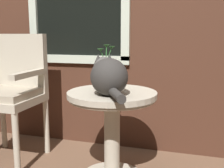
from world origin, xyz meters
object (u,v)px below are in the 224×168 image
cat (108,76)px  pewter_vase_with_ivy (106,75)px  wicker_side_table (112,119)px  wicker_chair (12,88)px

cat → pewter_vase_with_ivy: 0.22m
cat → pewter_vase_with_ivy: pewter_vase_with_ivy is taller
wicker_side_table → wicker_chair: wicker_chair is taller
wicker_side_table → pewter_vase_with_ivy: size_ratio=2.08×
wicker_chair → wicker_side_table: bearing=-8.9°
wicker_chair → pewter_vase_with_ivy: wicker_chair is taller
wicker_side_table → pewter_vase_with_ivy: 0.31m
cat → wicker_chair: bearing=165.5°
wicker_side_table → cat: (0.00, -0.09, 0.30)m
wicker_chair → pewter_vase_with_ivy: size_ratio=3.34×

